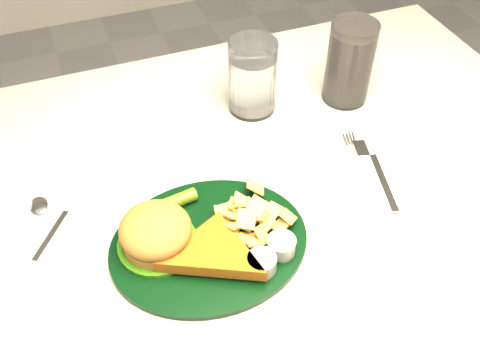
% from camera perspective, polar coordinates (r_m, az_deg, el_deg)
% --- Properties ---
extents(table, '(1.20, 0.80, 0.75)m').
position_cam_1_polar(table, '(1.15, -0.16, -13.38)').
color(table, '#A9A498').
rests_on(table, ground).
extents(dinner_plate, '(0.29, 0.24, 0.06)m').
position_cam_1_polar(dinner_plate, '(0.75, -3.40, -5.46)').
color(dinner_plate, black).
rests_on(dinner_plate, table).
extents(water_glass, '(0.09, 0.09, 0.14)m').
position_cam_1_polar(water_glass, '(0.96, 1.33, 10.93)').
color(water_glass, white).
rests_on(water_glass, table).
extents(cola_glass, '(0.10, 0.10, 0.15)m').
position_cam_1_polar(cola_glass, '(1.00, 11.60, 12.14)').
color(cola_glass, black).
rests_on(cola_glass, table).
extents(fork_napkin, '(0.16, 0.19, 0.01)m').
position_cam_1_polar(fork_napkin, '(0.88, 14.73, 0.19)').
color(fork_napkin, silver).
rests_on(fork_napkin, table).
extents(spoon, '(0.10, 0.12, 0.01)m').
position_cam_1_polar(spoon, '(0.83, -19.55, -5.48)').
color(spoon, silver).
rests_on(spoon, table).
extents(wrapped_straw, '(0.24, 0.15, 0.01)m').
position_cam_1_polar(wrapped_straw, '(0.89, -7.34, 2.02)').
color(wrapped_straw, silver).
rests_on(wrapped_straw, table).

